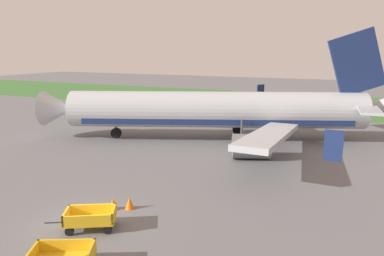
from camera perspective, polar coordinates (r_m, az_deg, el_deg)
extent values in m
plane|color=slate|center=(20.10, -17.19, -14.66)|extent=(220.00, 220.00, 0.00)
cube|color=#3D7033|center=(65.65, 13.55, 4.25)|extent=(220.00, 28.00, 0.06)
cylinder|color=#B2B7BC|center=(35.84, 3.91, 3.05)|extent=(29.21, 14.66, 3.70)
cube|color=navy|center=(36.01, 3.89, 1.45)|extent=(26.35, 13.36, 0.56)
cone|color=#B2B7BC|center=(39.09, -21.08, 3.03)|extent=(4.32, 4.56, 3.63)
cube|color=#B2B7BC|center=(28.21, 12.67, -1.17)|extent=(2.61, 13.00, 1.35)
cube|color=navy|center=(22.55, 22.21, -2.72)|extent=(1.10, 0.20, 1.90)
cylinder|color=slate|center=(29.85, 9.71, -2.98)|extent=(3.75, 3.14, 2.10)
cube|color=#B2B7BC|center=(44.46, 9.00, 3.88)|extent=(10.90, 11.16, 1.35)
cube|color=navy|center=(51.07, 11.19, 5.96)|extent=(0.93, 0.91, 1.90)
cylinder|color=slate|center=(43.03, 7.53, 1.82)|extent=(3.75, 3.14, 2.10)
cube|color=navy|center=(38.28, 25.46, 9.64)|extent=(5.68, 2.57, 6.88)
cube|color=#B2B7BC|center=(35.80, 27.09, 2.67)|extent=(2.16, 5.31, 0.24)
cube|color=#B2B7BC|center=(41.64, 23.52, 4.19)|extent=(4.72, 5.14, 0.24)
cylinder|color=#4C4C51|center=(37.38, -12.44, 0.72)|extent=(0.20, 0.20, 2.04)
cylinder|color=black|center=(37.60, -12.36, -0.81)|extent=(1.19, 0.83, 1.10)
cylinder|color=#4C4C51|center=(34.13, 8.15, -0.22)|extent=(0.20, 0.20, 2.04)
cylinder|color=black|center=(34.37, 8.10, -1.88)|extent=(1.19, 0.83, 1.10)
cylinder|color=#4C4C51|center=(38.42, 7.53, 1.21)|extent=(0.20, 0.20, 2.04)
cylinder|color=black|center=(38.63, 7.49, -0.27)|extent=(1.19, 0.83, 1.10)
cube|color=gold|center=(16.70, -19.85, -17.66)|extent=(2.28, 1.22, 0.55)
cube|color=gold|center=(16.57, -24.72, -18.35)|extent=(0.72, 1.29, 0.55)
cube|color=gold|center=(15.85, -16.21, -19.14)|extent=(0.72, 1.29, 0.55)
cube|color=gold|center=(19.19, -16.32, -14.36)|extent=(2.87, 2.45, 0.08)
cube|color=gold|center=(18.48, -16.78, -14.38)|extent=(2.23, 1.32, 0.55)
cube|color=gold|center=(19.62, -16.01, -12.69)|extent=(2.23, 1.32, 0.55)
cube|color=gold|center=(19.32, -19.97, -13.38)|extent=(0.78, 1.27, 0.55)
cube|color=gold|center=(18.84, -12.70, -13.59)|extent=(0.78, 1.27, 0.55)
cylinder|color=#2D2D33|center=(19.64, -21.63, -14.24)|extent=(0.91, 0.56, 0.08)
cylinder|color=black|center=(19.03, -19.48, -15.70)|extent=(0.46, 0.36, 0.44)
cylinder|color=black|center=(19.99, -18.68, -14.22)|extent=(0.46, 0.36, 0.44)
cylinder|color=black|center=(18.65, -13.68, -15.92)|extent=(0.46, 0.36, 0.44)
cylinder|color=black|center=(19.63, -13.18, -14.38)|extent=(0.46, 0.36, 0.44)
cone|color=orange|center=(20.97, -10.21, -12.02)|extent=(0.54, 0.54, 0.71)
cone|color=orange|center=(21.07, -12.84, -12.04)|extent=(0.53, 0.53, 0.70)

